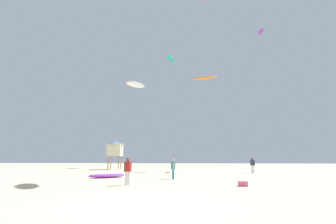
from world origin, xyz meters
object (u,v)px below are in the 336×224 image
Objects in this scene: kite_grounded_near at (107,176)px; kite_aloft_3 at (171,59)px; person_foreground at (128,169)px; cooler_box at (243,184)px; person_midground at (173,167)px; lifeguard_tower at (115,148)px; kite_aloft_0 at (204,78)px; person_left at (253,164)px; kite_aloft_1 at (261,32)px; kite_aloft_5 at (136,85)px.

kite_aloft_3 is (4.39, 27.96, 21.47)m from kite_grounded_near.
person_foreground reaches higher than cooler_box.
kite_aloft_3 is (1.37, 33.67, 20.61)m from person_foreground.
lifeguard_tower is (-9.17, 16.20, 2.09)m from person_midground.
kite_aloft_0 reaches higher than person_foreground.
person_midground is at bearing 132.72° from cooler_box.
person_left is 0.79× the size of kite_aloft_1.
person_foreground is 24.85m from kite_aloft_0.
lifeguard_tower reaches higher than cooler_box.
person_foreground is 0.47× the size of kite_aloft_0.
kite_grounded_near is (-5.89, 1.02, -0.78)m from person_midground.
kite_aloft_1 reaches higher than kite_aloft_0.
kite_aloft_1 is at bearing 12.20° from person_left.
kite_aloft_1 is at bearing -13.47° from kite_aloft_5.
kite_aloft_1 reaches higher than person_foreground.
person_foreground is 3.21× the size of cooler_box.
kite_aloft_3 reaches higher than cooler_box.
kite_grounded_near is 0.78× the size of kite_aloft_3.
lifeguard_tower is (-6.30, 20.89, 2.01)m from person_foreground.
person_midground is 6.85m from cooler_box.
kite_aloft_5 is at bearing 143.99° from person_foreground.
cooler_box is 24.57m from kite_aloft_0.
person_midground is at bearing 102.95° from person_foreground.
kite_aloft_5 reaches higher than kite_grounded_near.
person_left is 19.66m from lifeguard_tower.
kite_grounded_near is 1.47× the size of kite_aloft_1.
lifeguard_tower is 0.99× the size of kite_aloft_3.
lifeguard_tower is 1.03× the size of kite_aloft_5.
person_midground is 0.94× the size of person_left.
cooler_box is at bearing -79.80° from kite_aloft_3.
kite_aloft_0 is 0.95× the size of kite_aloft_5.
person_midground is 6.03m from kite_grounded_near.
cooler_box is at bearing -29.82° from kite_grounded_near.
lifeguard_tower is at bearing -172.02° from kite_aloft_1.
kite_aloft_0 is (10.05, 14.65, 13.25)m from kite_grounded_near.
kite_aloft_1 is at bearing -31.42° from kite_aloft_3.
person_left reaches higher than kite_grounded_near.
kite_aloft_0 is at bearing 115.35° from person_foreground.
person_midground is 11.88m from person_left.
kite_aloft_5 is (-21.93, 5.25, -7.35)m from kite_aloft_1.
kite_grounded_near is at bearing 162.26° from person_foreground.
person_midground is at bearing -60.48° from lifeguard_tower.
lifeguard_tower is at bearing 177.75° from kite_aloft_0.
kite_aloft_3 reaches higher than kite_grounded_near.
person_midground is 2.96× the size of cooler_box.
kite_grounded_near is at bearing -85.28° from kite_aloft_5.
person_foreground is at bearing 175.97° from person_left.
kite_aloft_3 is at bearing 63.85° from person_left.
cooler_box is 0.13× the size of kite_aloft_3.
kite_aloft_0 is at bearing 91.26° from cooler_box.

